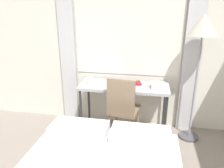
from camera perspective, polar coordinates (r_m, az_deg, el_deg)
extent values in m
cube|color=silver|center=(3.41, -0.27, 11.13)|extent=(5.34, 0.05, 2.70)
cube|color=white|center=(3.31, 4.16, 15.19)|extent=(1.60, 0.01, 1.50)
cube|color=silver|center=(3.53, -11.61, 10.23)|extent=(0.24, 0.06, 2.60)
cube|color=silver|center=(3.33, 20.40, 8.87)|extent=(0.24, 0.06, 2.60)
cube|color=#B2B2B7|center=(3.20, 3.18, -0.62)|extent=(1.30, 0.50, 0.04)
cylinder|color=#333333|center=(3.29, -8.11, -7.50)|extent=(0.04, 0.04, 0.73)
cylinder|color=#333333|center=(3.15, 13.74, -9.18)|extent=(0.04, 0.04, 0.73)
cylinder|color=#333333|center=(3.65, -6.07, -4.56)|extent=(0.04, 0.04, 0.73)
cylinder|color=#333333|center=(3.53, 13.43, -5.93)|extent=(0.04, 0.04, 0.73)
cube|color=#8C7259|center=(3.13, 3.21, -6.72)|extent=(0.46, 0.46, 0.05)
cube|color=#8C7259|center=(2.86, 2.28, -3.42)|extent=(0.38, 0.10, 0.49)
cylinder|color=#8C7259|center=(3.15, -0.80, -11.56)|extent=(0.03, 0.03, 0.44)
cylinder|color=#8C7259|center=(3.07, 5.32, -12.61)|extent=(0.03, 0.03, 0.44)
cylinder|color=#8C7259|center=(3.43, 1.19, -8.79)|extent=(0.03, 0.03, 0.44)
cylinder|color=#8C7259|center=(3.35, 6.79, -9.65)|extent=(0.03, 0.03, 0.44)
cube|color=white|center=(2.52, -8.47, -11.58)|extent=(0.64, 0.32, 0.12)
cube|color=white|center=(2.41, 7.45, -13.12)|extent=(0.64, 0.32, 0.12)
cylinder|color=#4C4C51|center=(3.55, 19.33, -12.76)|extent=(0.28, 0.28, 0.03)
cylinder|color=gray|center=(3.23, 20.81, -1.37)|extent=(0.02, 0.02, 1.47)
cone|color=beige|center=(3.05, 22.82, 14.14)|extent=(0.39, 0.39, 0.27)
cube|color=silver|center=(3.12, 11.72, -0.39)|extent=(0.16, 0.15, 0.08)
cube|color=silver|center=(3.11, 11.78, 0.47)|extent=(0.18, 0.05, 0.02)
cube|color=maroon|center=(3.24, 5.02, 0.23)|extent=(0.32, 0.23, 0.02)
cube|color=white|center=(3.24, 5.02, 0.31)|extent=(0.30, 0.21, 0.01)
cylinder|color=white|center=(3.22, -5.80, 0.80)|extent=(0.08, 0.08, 0.10)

